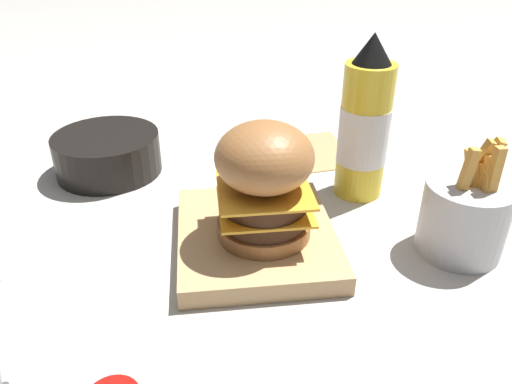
{
  "coord_description": "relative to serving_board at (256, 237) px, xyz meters",
  "views": [
    {
      "loc": [
        -0.48,
        0.04,
        0.36
      ],
      "look_at": [
        0.01,
        -0.02,
        0.07
      ],
      "focal_mm": 35.0,
      "sensor_mm": 36.0,
      "label": 1
    }
  ],
  "objects": [
    {
      "name": "burger",
      "position": [
        -0.01,
        -0.01,
        0.08
      ],
      "size": [
        0.11,
        0.11,
        0.14
      ],
      "color": "#9E6638",
      "rests_on": "serving_board"
    },
    {
      "name": "serving_board",
      "position": [
        0.0,
        0.0,
        0.0
      ],
      "size": [
        0.21,
        0.18,
        0.02
      ],
      "color": "tan",
      "rests_on": "ground_plane"
    },
    {
      "name": "side_bowl",
      "position": [
        0.22,
        0.2,
        0.02
      ],
      "size": [
        0.16,
        0.16,
        0.06
      ],
      "color": "black",
      "rests_on": "ground_plane"
    },
    {
      "name": "fries_basket",
      "position": [
        -0.04,
        -0.24,
        0.04
      ],
      "size": [
        0.1,
        0.1,
        0.14
      ],
      "color": "#B7B7BC",
      "rests_on": "ground_plane"
    },
    {
      "name": "ground_plane",
      "position": [
        -0.01,
        0.02,
        -0.01
      ],
      "size": [
        6.0,
        6.0,
        0.0
      ],
      "primitive_type": "plane",
      "color": "#B7B2A8"
    },
    {
      "name": "ketchup_bottle",
      "position": [
        0.11,
        -0.16,
        0.09
      ],
      "size": [
        0.07,
        0.07,
        0.22
      ],
      "color": "yellow",
      "rests_on": "ground_plane"
    },
    {
      "name": "parchment_square",
      "position": [
        0.25,
        -0.11,
        -0.01
      ],
      "size": [
        0.16,
        0.16,
        0.0
      ],
      "color": "tan",
      "rests_on": "ground_plane"
    }
  ]
}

